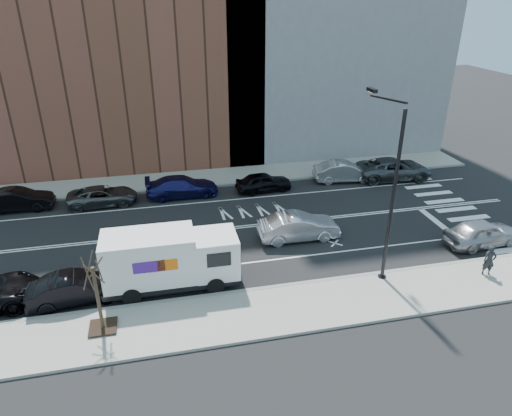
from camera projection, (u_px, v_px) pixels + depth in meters
name	position (u px, v px, depth m)	size (l,w,h in m)	color
ground	(227.00, 228.00, 29.16)	(120.00, 120.00, 0.00)	black
sidewalk_near	(258.00, 313.00, 21.38)	(44.00, 3.60, 0.15)	gray
sidewalk_far	(210.00, 178.00, 36.88)	(44.00, 3.60, 0.15)	gray
curb_near	(250.00, 291.00, 22.96)	(44.00, 0.25, 0.17)	gray
curb_far	(213.00, 186.00, 35.29)	(44.00, 0.25, 0.17)	gray
crosswalk	(450.00, 205.00, 32.32)	(3.00, 14.00, 0.01)	white
road_markings	(227.00, 228.00, 29.16)	(40.00, 8.60, 0.01)	white
bldg_brick	(94.00, 29.00, 36.58)	(26.00, 10.00, 22.00)	brown
bldg_concrete	(330.00, 0.00, 39.67)	(20.00, 10.00, 26.00)	slate
streetlight	(389.00, 187.00, 22.27)	(0.44, 4.02, 9.34)	black
street_tree	(99.00, 304.00, 19.75)	(1.20, 1.20, 3.75)	black
fedex_van	(170.00, 259.00, 22.77)	(6.80, 2.47, 3.10)	black
far_parked_b	(18.00, 200.00, 31.32)	(1.61, 4.61, 1.52)	black
far_parked_c	(103.00, 196.00, 32.14)	(2.20, 4.77, 1.33)	#46494D
far_parked_d	(182.00, 186.00, 33.45)	(2.12, 5.22, 1.52)	#171853
far_parked_e	(264.00, 182.00, 34.34)	(1.69, 4.20, 1.43)	black
far_parked_f	(344.00, 171.00, 36.12)	(1.69, 4.85, 1.60)	#A9A9AE
far_parked_g	(393.00, 169.00, 36.55)	(2.77, 6.01, 1.67)	#43464A
driving_sedan	(299.00, 227.00, 27.63)	(1.71, 4.91, 1.62)	silver
near_parked_rear_a	(77.00, 288.00, 22.02)	(1.58, 4.52, 1.49)	black
near_parked_front	(482.00, 233.00, 26.99)	(1.87, 4.64, 1.58)	#A9A9AE
pedestrian	(489.00, 261.00, 23.80)	(0.62, 0.41, 1.70)	black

